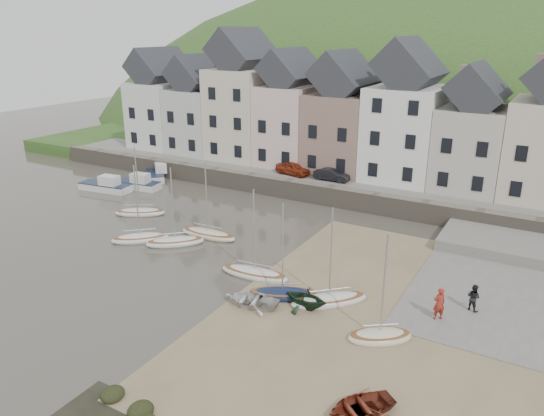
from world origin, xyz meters
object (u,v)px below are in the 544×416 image
Objects in this scene: rowboat_red at (360,406)px; person_dark at (473,297)px; sailboat_0 at (140,212)px; rowboat_green at (306,297)px; car_right at (332,175)px; rowboat_white at (251,300)px; person_red at (439,304)px; car_left at (293,168)px.

rowboat_red is 1.89× the size of person_dark.
sailboat_0 is 21.22m from rowboat_green.
person_dark is 0.46× the size of car_right.
rowboat_white is at bearing -26.58° from sailboat_0.
person_red is 2.52m from person_dark.
person_red reaches higher than rowboat_green.
car_left is (-11.78, 20.70, 1.50)m from rowboat_green.
car_right is at bearing -178.55° from rowboat_white.
rowboat_white is (17.02, -8.52, 0.14)m from sailboat_0.
car_left is at bearing -168.36° from rowboat_white.
person_red is 23.28m from car_right.
rowboat_green reaches higher than rowboat_red.
rowboat_green is at bearing 52.00° from person_dark.
rowboat_red is 9.31m from person_red.
rowboat_green is at bearing 104.13° from rowboat_white.
person_dark is at bearing -166.09° from person_red.
sailboat_0 is 3.28× the size of person_red.
sailboat_0 reaches higher than rowboat_green.
sailboat_0 is 3.88× the size of person_dark.
rowboat_red is 1.60× the size of person_red.
rowboat_white is 12.92m from person_dark.
person_red reaches higher than rowboat_white.
rowboat_green is at bearing 170.75° from rowboat_red.
person_dark is at bearing 106.87° from rowboat_white.
car_right reaches higher than rowboat_red.
car_right is at bearing -21.20° from person_dark.
rowboat_red is at bearing 43.86° from person_red.
rowboat_green is 8.92m from rowboat_red.
person_red is at bearing 77.03° from person_dark.
sailboat_0 is at bearing 18.72° from person_dark.
person_dark is (28.51, -2.64, 0.67)m from sailboat_0.
person_dark is at bearing -135.62° from car_right.
car_right reaches higher than person_red.
person_red is (9.98, 3.87, 0.68)m from rowboat_white.
rowboat_green is at bearing -19.29° from person_red.
rowboat_red is at bearing -136.48° from car_left.
sailboat_0 is 1.67× the size of car_left.
person_red is (7.04, 2.54, 0.34)m from rowboat_green.
car_right is (12.48, 13.51, 1.92)m from sailboat_0.
sailboat_0 is at bearing -168.92° from rowboat_red.
person_red is 0.54× the size of car_right.
sailboat_0 is 28.64m from person_dark.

